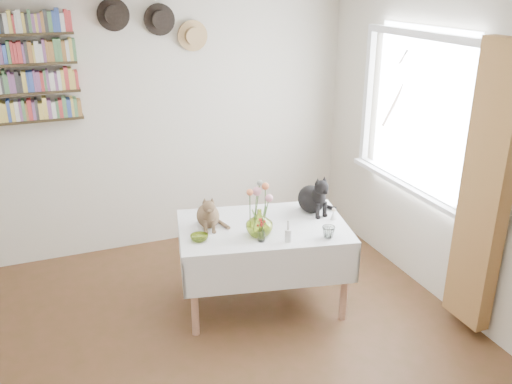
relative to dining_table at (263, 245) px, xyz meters
name	(u,v)px	position (x,y,z in m)	size (l,w,h in m)	color
room	(223,212)	(-0.58, -0.80, 0.71)	(4.08, 4.58, 2.58)	brown
window	(416,126)	(1.38, 0.00, 0.86)	(0.12, 1.52, 1.32)	white
curtain	(485,191)	(1.32, -0.92, 0.61)	(0.12, 0.38, 2.10)	brown
dining_table	(263,245)	(0.00, 0.00, 0.00)	(1.48, 1.11, 0.71)	white
tabby_cat	(208,210)	(-0.41, 0.14, 0.32)	(0.19, 0.25, 0.29)	olive
black_cat	(311,192)	(0.48, 0.11, 0.35)	(0.23, 0.30, 0.35)	black
flower_vase	(259,223)	(-0.10, -0.16, 0.28)	(0.21, 0.21, 0.22)	#B3C946
green_bowl	(199,238)	(-0.55, -0.07, 0.20)	(0.14, 0.14, 0.04)	#B3C946
drinking_glass	(328,232)	(0.38, -0.39, 0.22)	(0.10, 0.10, 0.09)	white
candlestick	(288,235)	(0.06, -0.33, 0.23)	(0.05, 0.05, 0.18)	white
berry_jar	(261,229)	(-0.12, -0.25, 0.27)	(0.05, 0.05, 0.22)	white
porcelain_figurine	(333,214)	(0.58, -0.10, 0.22)	(0.05, 0.05, 0.10)	white
flower_bouquet	(259,193)	(-0.10, -0.15, 0.52)	(0.17, 0.12, 0.39)	#4C7233
bookshelf_unit	(15,69)	(-1.68, 1.36, 1.30)	(1.00, 0.16, 0.91)	#312513
wall_hats	(156,24)	(-0.47, 1.39, 1.63)	(0.98, 0.09, 0.48)	black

